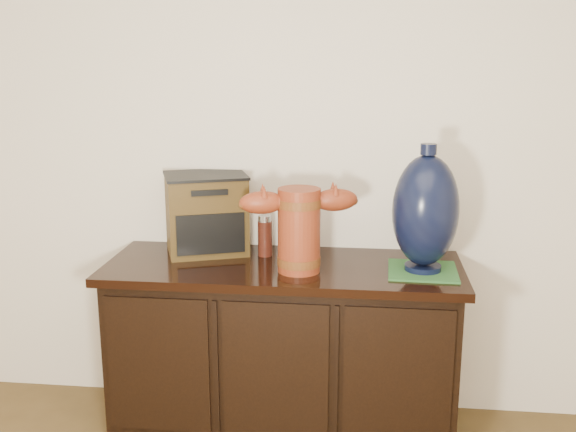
# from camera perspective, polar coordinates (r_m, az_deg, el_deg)

# --- Properties ---
(sideboard) EXTENTS (1.46, 0.56, 0.75)m
(sideboard) POSITION_cam_1_polar(r_m,az_deg,el_deg) (2.90, -0.40, -11.05)
(sideboard) COLOR black
(sideboard) RESTS_ON ground
(terracotta_vessel) EXTENTS (0.47, 0.21, 0.33)m
(terracotta_vessel) POSITION_cam_1_polar(r_m,az_deg,el_deg) (2.63, 0.94, -0.77)
(terracotta_vessel) COLOR maroon
(terracotta_vessel) RESTS_ON sideboard
(tv_radio) EXTENTS (0.42, 0.38, 0.34)m
(tv_radio) POSITION_cam_1_polar(r_m,az_deg,el_deg) (2.92, -6.92, 0.22)
(tv_radio) COLOR #422F10
(tv_radio) RESTS_ON sideboard
(green_mat) EXTENTS (0.28, 0.28, 0.01)m
(green_mat) POSITION_cam_1_polar(r_m,az_deg,el_deg) (2.73, 11.32, -4.56)
(green_mat) COLOR #2A5E2A
(green_mat) RESTS_ON sideboard
(lamp_base) EXTENTS (0.27, 0.27, 0.50)m
(lamp_base) POSITION_cam_1_polar(r_m,az_deg,el_deg) (2.66, 11.56, 0.40)
(lamp_base) COLOR black
(lamp_base) RESTS_ON green_mat
(spray_can) EXTENTS (0.06, 0.06, 0.18)m
(spray_can) POSITION_cam_1_polar(r_m,az_deg,el_deg) (2.86, -1.96, -1.70)
(spray_can) COLOR #621E10
(spray_can) RESTS_ON sideboard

